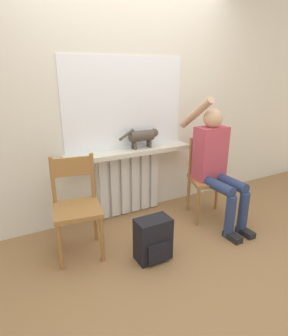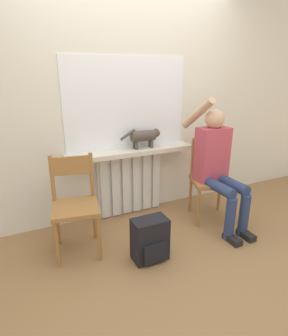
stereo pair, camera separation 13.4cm
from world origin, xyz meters
name	(u,v)px [view 1 (the left image)]	position (x,y,z in m)	size (l,w,h in m)	color
ground_plane	(186,267)	(0.00, 0.00, 0.00)	(12.00, 12.00, 0.00)	olive
wall_with_window	(124,96)	(0.00, 1.23, 1.35)	(7.00, 0.06, 2.70)	silver
radiator	(129,183)	(0.00, 1.15, 0.37)	(0.77, 0.08, 0.74)	silver
windowsill	(131,152)	(0.00, 1.08, 0.76)	(1.44, 0.24, 0.05)	beige
window_glass	(126,104)	(0.00, 1.20, 1.27)	(1.38, 0.01, 0.97)	white
chair_left	(76,205)	(-0.74, 0.67, 0.47)	(0.46, 0.46, 0.90)	#9E6B38
chair_right	(208,177)	(0.76, 0.66, 0.47)	(0.52, 0.52, 0.90)	#9E6B38
person	(216,161)	(0.75, 0.55, 0.69)	(0.36, 1.00, 1.37)	navy
cat	(143,136)	(0.16, 1.09, 0.93)	(0.48, 0.12, 0.23)	#4C4238
backpack	(153,240)	(-0.19, 0.24, 0.19)	(0.31, 0.22, 0.39)	black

